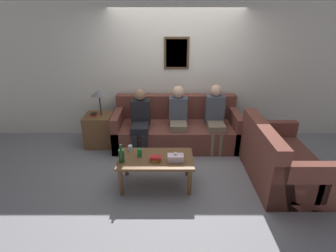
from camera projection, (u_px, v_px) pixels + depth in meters
ground_plane at (177, 157)px, 4.76m from camera, size 16.00×16.00×0.00m
wall_back at (177, 74)px, 5.18m from camera, size 9.00×0.08×2.60m
couch_main at (177, 129)px, 5.14m from camera, size 2.37×0.93×0.92m
couch_side at (279, 162)px, 4.02m from camera, size 0.93×1.49×0.92m
coffee_table at (156, 161)px, 3.87m from camera, size 1.10×0.62×0.46m
side_table_with_lamp at (100, 128)px, 5.10m from camera, size 0.51×0.51×1.11m
wine_bottle at (122, 155)px, 3.71m from camera, size 0.08×0.08×0.27m
drinking_glass at (131, 148)px, 4.02m from camera, size 0.07×0.07×0.09m
book_stack at (156, 158)px, 3.76m from camera, size 0.16×0.11×0.07m
soda_can at (140, 152)px, 3.87m from camera, size 0.07×0.07×0.12m
tissue_box at (176, 158)px, 3.75m from camera, size 0.23×0.12×0.15m
person_left at (141, 119)px, 4.82m from camera, size 0.34×0.63×1.14m
person_middle at (179, 115)px, 4.88m from camera, size 0.34×0.59×1.19m
person_right at (216, 116)px, 4.85m from camera, size 0.34×0.59×1.21m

